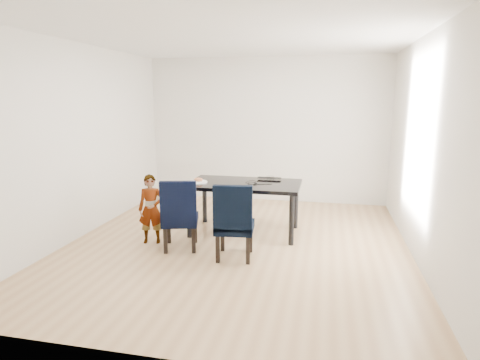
% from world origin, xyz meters
% --- Properties ---
extents(floor, '(4.50, 5.00, 0.01)m').
position_xyz_m(floor, '(0.00, 0.00, -0.01)').
color(floor, tan).
rests_on(floor, ground).
extents(ceiling, '(4.50, 5.00, 0.01)m').
position_xyz_m(ceiling, '(0.00, 0.00, 2.71)').
color(ceiling, white).
rests_on(ceiling, wall_back).
extents(wall_back, '(4.50, 0.01, 2.70)m').
position_xyz_m(wall_back, '(0.00, 2.50, 1.35)').
color(wall_back, silver).
rests_on(wall_back, ground).
extents(wall_front, '(4.50, 0.01, 2.70)m').
position_xyz_m(wall_front, '(0.00, -2.50, 1.35)').
color(wall_front, white).
rests_on(wall_front, ground).
extents(wall_left, '(0.01, 5.00, 2.70)m').
position_xyz_m(wall_left, '(-2.25, 0.00, 1.35)').
color(wall_left, silver).
rests_on(wall_left, ground).
extents(wall_right, '(0.01, 5.00, 2.70)m').
position_xyz_m(wall_right, '(2.25, 0.00, 1.35)').
color(wall_right, white).
rests_on(wall_right, ground).
extents(dining_table, '(1.60, 0.90, 0.75)m').
position_xyz_m(dining_table, '(0.00, 0.50, 0.38)').
color(dining_table, black).
rests_on(dining_table, floor).
extents(chair_left, '(0.56, 0.57, 0.94)m').
position_xyz_m(chair_left, '(-0.69, -0.28, 0.47)').
color(chair_left, black).
rests_on(chair_left, floor).
extents(chair_right, '(0.51, 0.52, 0.96)m').
position_xyz_m(chair_right, '(0.07, -0.44, 0.48)').
color(chair_right, black).
rests_on(chair_right, floor).
extents(child, '(0.39, 0.31, 0.94)m').
position_xyz_m(child, '(-1.15, -0.17, 0.47)').
color(child, '#D45511').
rests_on(child, floor).
extents(plate, '(0.30, 0.30, 0.02)m').
position_xyz_m(plate, '(-0.66, 0.38, 0.76)').
color(plate, white).
rests_on(plate, dining_table).
extents(sandwich, '(0.15, 0.09, 0.05)m').
position_xyz_m(sandwich, '(-0.65, 0.38, 0.79)').
color(sandwich, '#B86A41').
rests_on(sandwich, plate).
extents(laptop, '(0.36, 0.23, 0.03)m').
position_xyz_m(laptop, '(0.32, 0.85, 0.76)').
color(laptop, black).
rests_on(laptop, dining_table).
extents(cable_tangle, '(0.16, 0.16, 0.01)m').
position_xyz_m(cable_tangle, '(0.13, 0.42, 0.75)').
color(cable_tangle, black).
rests_on(cable_tangle, dining_table).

